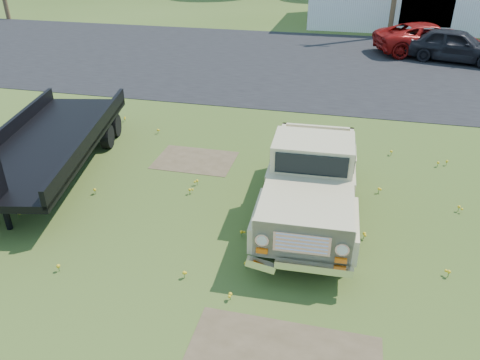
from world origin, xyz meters
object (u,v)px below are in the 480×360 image
Objects in this scene: flatbed_trailer at (48,137)px; dark_sedan at (455,46)px; vintage_pickup_truck at (311,179)px; red_pickup at (429,39)px.

dark_sedan is at bearing 37.98° from flatbed_trailer.
flatbed_trailer is (-6.92, 0.61, 0.04)m from vintage_pickup_truck.
red_pickup is at bearing 42.91° from flatbed_trailer.
flatbed_trailer is 1.34× the size of red_pickup.
vintage_pickup_truck is at bearing 147.44° from red_pickup.
flatbed_trailer is 19.25m from dark_sedan.
flatbed_trailer is 19.73m from red_pickup.
vintage_pickup_truck is 16.34m from dark_sedan.
red_pickup is at bearing 52.43° from dark_sedan.
flatbed_trailer is 1.60× the size of dark_sedan.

